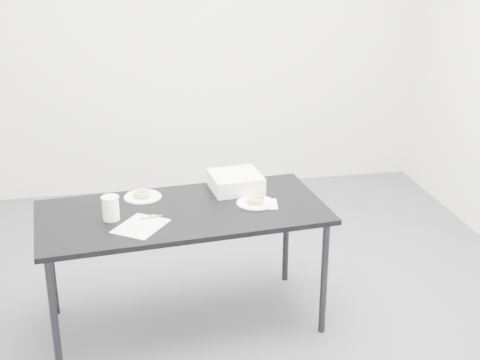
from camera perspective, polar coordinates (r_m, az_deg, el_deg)
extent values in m
plane|color=#4E4E53|center=(3.84, -2.06, -11.57)|extent=(4.00, 4.00, 0.00)
cube|color=silver|center=(5.26, -5.78, 13.16)|extent=(4.00, 0.02, 2.70)
cube|color=black|center=(3.49, -4.93, -2.78)|extent=(1.54, 0.83, 0.03)
cylinder|color=black|center=(3.34, -15.56, -11.35)|extent=(0.04, 0.04, 0.65)
cylinder|color=black|center=(3.85, -15.82, -6.77)|extent=(0.04, 0.04, 0.65)
cylinder|color=black|center=(3.57, 7.18, -8.32)|extent=(0.04, 0.04, 0.65)
cylinder|color=black|center=(4.05, 3.95, -4.44)|extent=(0.04, 0.04, 0.65)
cube|color=white|center=(3.32, -8.46, -3.91)|extent=(0.31, 0.32, 0.00)
cube|color=green|center=(3.41, -7.36, -3.11)|extent=(0.06, 0.06, 0.00)
cylinder|color=#0D958D|center=(3.40, -7.66, -3.17)|extent=(0.12, 0.02, 0.01)
cube|color=white|center=(3.54, 2.05, -2.07)|extent=(0.16, 0.16, 0.00)
cylinder|color=white|center=(3.54, 1.34, -1.96)|extent=(0.20, 0.20, 0.01)
torus|color=gold|center=(3.53, 1.34, -1.69)|extent=(0.12, 0.12, 0.03)
cylinder|color=white|center=(3.66, -8.30, -1.42)|extent=(0.20, 0.20, 0.01)
torus|color=gold|center=(3.66, -8.32, -1.16)|extent=(0.10, 0.10, 0.03)
cylinder|color=white|center=(3.40, -10.97, -2.37)|extent=(0.08, 0.08, 0.12)
cylinder|color=white|center=(3.82, -0.45, -0.17)|extent=(0.09, 0.09, 0.01)
cube|color=white|center=(3.72, -0.39, -0.13)|extent=(0.29, 0.29, 0.09)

